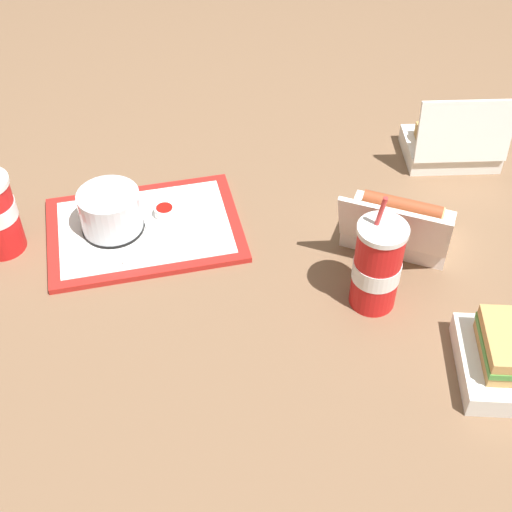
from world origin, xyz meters
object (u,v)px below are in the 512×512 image
at_px(cake_container, 111,212).
at_px(clamshell_hotdog_corner, 452,143).
at_px(clamshell_hotdog_back, 399,224).
at_px(plastic_fork, 152,256).
at_px(soda_cup_center, 377,266).
at_px(ketchup_cup, 165,212).
at_px(food_tray, 145,229).

bearing_deg(cake_container, clamshell_hotdog_corner, -168.23).
bearing_deg(cake_container, clamshell_hotdog_back, 170.45).
distance_m(cake_container, clamshell_hotdog_back, 0.54).
bearing_deg(plastic_fork, cake_container, -60.05).
xyz_separation_m(cake_container, clamshell_hotdog_back, (-0.54, 0.09, -0.01)).
bearing_deg(soda_cup_center, cake_container, -27.72).
distance_m(plastic_fork, clamshell_hotdog_corner, 0.70).
relative_size(cake_container, ketchup_cup, 2.98).
bearing_deg(clamshell_hotdog_back, cake_container, -9.55).
bearing_deg(ketchup_cup, plastic_fork, 75.39).
relative_size(cake_container, clamshell_hotdog_corner, 0.58).
distance_m(food_tray, cake_container, 0.08).
relative_size(clamshell_hotdog_corner, soda_cup_center, 0.88).
height_order(cake_container, soda_cup_center, soda_cup_center).
xyz_separation_m(ketchup_cup, clamshell_hotdog_back, (-0.44, 0.11, 0.01)).
relative_size(food_tray, cake_container, 3.29).
relative_size(ketchup_cup, clamshell_hotdog_back, 0.15).
relative_size(cake_container, soda_cup_center, 0.51).
relative_size(food_tray, ketchup_cup, 9.83).
xyz_separation_m(clamshell_hotdog_back, soda_cup_center, (0.09, 0.15, 0.05)).
bearing_deg(clamshell_hotdog_corner, soda_cup_center, 55.07).
distance_m(ketchup_cup, clamshell_hotdog_corner, 0.64).
distance_m(cake_container, clamshell_hotdog_corner, 0.74).
relative_size(plastic_fork, clamshell_hotdog_back, 0.42).
xyz_separation_m(food_tray, soda_cup_center, (-0.39, 0.23, 0.08)).
distance_m(ketchup_cup, plastic_fork, 0.11).
height_order(clamshell_hotdog_back, soda_cup_center, soda_cup_center).
bearing_deg(ketchup_cup, clamshell_hotdog_back, 165.87).
relative_size(ketchup_cup, plastic_fork, 0.36).
xyz_separation_m(food_tray, clamshell_hotdog_back, (-0.48, 0.09, 0.03)).
bearing_deg(ketchup_cup, food_tray, 29.03).
distance_m(clamshell_hotdog_back, soda_cup_center, 0.18).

